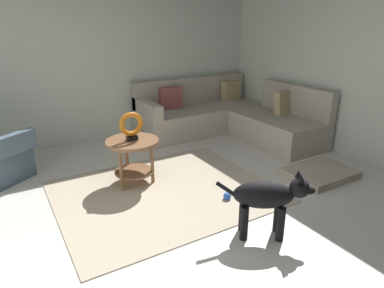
{
  "coord_description": "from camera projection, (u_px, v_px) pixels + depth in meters",
  "views": [
    {
      "loc": [
        -1.31,
        -2.36,
        1.8
      ],
      "look_at": [
        0.45,
        0.6,
        0.55
      ],
      "focal_mm": 31.59,
      "sensor_mm": 36.0,
      "label": 1
    }
  ],
  "objects": [
    {
      "name": "ground_plane",
      "position": [
        184.0,
        231.0,
        3.17
      ],
      "size": [
        6.0,
        6.0,
        0.1
      ],
      "primitive_type": "cube",
      "color": "silver"
    },
    {
      "name": "wall_back",
      "position": [
        87.0,
        53.0,
        5.06
      ],
      "size": [
        6.0,
        0.12,
        2.7
      ],
      "primitive_type": "cube",
      "color": "silver",
      "rests_on": "ground_plane"
    },
    {
      "name": "area_rug",
      "position": [
        165.0,
        192.0,
        3.79
      ],
      "size": [
        2.3,
        1.9,
        0.01
      ],
      "primitive_type": "cube",
      "color": "#BCAD93",
      "rests_on": "ground_plane"
    },
    {
      "name": "sectional_couch",
      "position": [
        228.0,
        117.0,
        5.64
      ],
      "size": [
        2.2,
        2.25,
        0.88
      ],
      "color": "#B2A899",
      "rests_on": "ground_plane"
    },
    {
      "name": "side_table",
      "position": [
        133.0,
        150.0,
        3.86
      ],
      "size": [
        0.6,
        0.6,
        0.54
      ],
      "color": "brown",
      "rests_on": "ground_plane"
    },
    {
      "name": "torus_sculpture",
      "position": [
        131.0,
        126.0,
        3.76
      ],
      "size": [
        0.28,
        0.08,
        0.33
      ],
      "color": "black",
      "rests_on": "side_table"
    },
    {
      "name": "dog_bed_mat",
      "position": [
        320.0,
        173.0,
        4.15
      ],
      "size": [
        0.8,
        0.6,
        0.09
      ],
      "primitive_type": "cube",
      "color": "#B2A38E",
      "rests_on": "ground_plane"
    },
    {
      "name": "dog",
      "position": [
        268.0,
        198.0,
        2.9
      ],
      "size": [
        0.73,
        0.51,
        0.63
      ],
      "rotation": [
        0.0,
        0.0,
        4.12
      ],
      "color": "black",
      "rests_on": "ground_plane"
    },
    {
      "name": "dog_toy_ball",
      "position": [
        227.0,
        196.0,
        3.61
      ],
      "size": [
        0.08,
        0.08,
        0.08
      ],
      "primitive_type": "sphere",
      "color": "blue",
      "rests_on": "ground_plane"
    }
  ]
}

